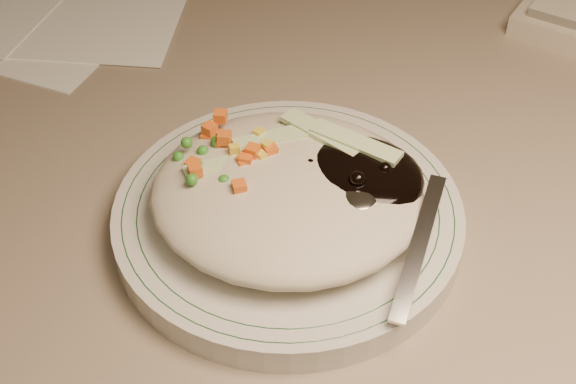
# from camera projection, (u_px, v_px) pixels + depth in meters

# --- Properties ---
(desk) EXTENTS (1.40, 0.70, 0.74)m
(desk) POSITION_uv_depth(u_px,v_px,m) (360.00, 255.00, 0.84)
(desk) COLOR #81715D
(desk) RESTS_ON ground
(plate) EXTENTS (0.25, 0.25, 0.02)m
(plate) POSITION_uv_depth(u_px,v_px,m) (288.00, 218.00, 0.58)
(plate) COLOR silver
(plate) RESTS_ON desk
(plate_rim) EXTENTS (0.24, 0.24, 0.00)m
(plate_rim) POSITION_uv_depth(u_px,v_px,m) (288.00, 208.00, 0.58)
(plate_rim) COLOR #144723
(plate_rim) RESTS_ON plate
(meal) EXTENTS (0.20, 0.19, 0.05)m
(meal) POSITION_uv_depth(u_px,v_px,m) (294.00, 187.00, 0.56)
(meal) COLOR #BBB297
(meal) RESTS_ON plate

